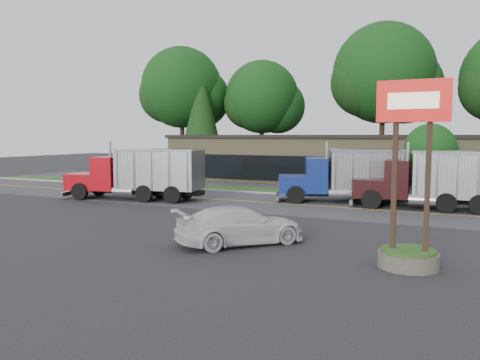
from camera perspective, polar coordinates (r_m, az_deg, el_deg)
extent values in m
plane|color=#323237|center=(22.10, -7.82, -5.64)|extent=(140.00, 140.00, 0.00)
cube|color=#4E4E53|center=(29.92, 1.69, -2.69)|extent=(60.00, 8.00, 0.02)
cube|color=gold|center=(29.92, 1.69, -2.69)|extent=(60.00, 0.12, 0.01)
cube|color=#9E9E99|center=(33.77, 4.57, -1.77)|extent=(60.00, 0.30, 0.12)
cube|color=#2A4D1A|center=(35.45, 5.61, -1.44)|extent=(60.00, 3.40, 0.03)
cube|color=#4E4E53|center=(40.16, 8.04, -0.66)|extent=(60.00, 7.00, 0.02)
cube|color=#918159|center=(45.27, 12.78, 2.48)|extent=(32.00, 12.00, 4.00)
cylinder|color=#6B6054|center=(16.17, 19.81, -9.13)|extent=(1.90, 1.90, 0.50)
cylinder|color=#2A4D1A|center=(16.10, 19.84, -8.10)|extent=(1.70, 1.70, 0.10)
cube|color=#332116|center=(15.81, 18.28, -0.75)|extent=(0.16, 0.16, 5.00)
cube|color=#332116|center=(15.72, 21.89, -0.90)|extent=(0.16, 0.16, 5.00)
cube|color=red|center=(15.71, 20.40, 9.02)|extent=(2.20, 0.35, 1.30)
cube|color=beige|center=(15.52, 20.34, 9.07)|extent=(1.50, 0.04, 0.50)
cube|color=beige|center=(15.90, 20.47, 8.97)|extent=(1.50, 0.04, 0.50)
cylinder|color=#382619|center=(59.44, -7.04, 3.96)|extent=(0.56, 0.56, 5.49)
sphere|color=#103E13|center=(59.72, -7.12, 11.12)|extent=(10.03, 10.03, 10.03)
sphere|color=#103E13|center=(59.70, -4.91, 9.93)|extent=(7.52, 7.52, 7.52)
sphere|color=black|center=(59.72, -8.90, 10.19)|extent=(6.90, 6.90, 6.90)
cylinder|color=#382619|center=(56.57, 2.66, 3.55)|extent=(0.56, 0.56, 4.75)
sphere|color=#103E13|center=(56.73, 2.69, 10.07)|extent=(8.69, 8.69, 8.69)
sphere|color=#103E13|center=(57.05, 4.64, 8.94)|extent=(6.51, 6.51, 6.51)
sphere|color=black|center=(56.47, 1.07, 9.27)|extent=(5.97, 5.97, 5.97)
cylinder|color=#382619|center=(52.73, 16.86, 3.77)|extent=(0.56, 0.56, 5.83)
sphere|color=#103E13|center=(53.12, 17.10, 12.34)|extent=(10.66, 10.66, 10.66)
sphere|color=#103E13|center=(54.03, 19.40, 10.73)|extent=(8.00, 8.00, 8.00)
sphere|color=black|center=(52.30, 15.06, 11.40)|extent=(7.33, 7.33, 7.33)
cylinder|color=#382619|center=(55.76, -4.65, 1.58)|extent=(0.44, 0.44, 1.00)
cone|color=black|center=(55.69, -4.70, 8.04)|extent=(5.42, 5.42, 11.09)
cylinder|color=#382619|center=(33.33, 22.01, -0.68)|extent=(0.56, 0.56, 1.81)
sphere|color=#103E13|center=(33.17, 22.16, 3.55)|extent=(3.31, 3.31, 3.31)
sphere|color=#103E13|center=(33.57, 23.24, 2.82)|extent=(2.49, 2.49, 2.49)
sphere|color=black|center=(32.91, 21.21, 3.02)|extent=(2.28, 2.28, 2.28)
cube|color=black|center=(31.63, -12.23, -1.33)|extent=(8.93, 2.58, 0.28)
cube|color=red|center=(33.52, -18.13, -0.16)|extent=(2.51, 2.65, 1.10)
cube|color=red|center=(32.55, -15.60, 0.81)|extent=(1.95, 2.64, 2.20)
cube|color=black|center=(32.87, -16.63, 1.53)|extent=(0.44, 2.08, 0.90)
cube|color=silver|center=(30.81, -9.73, 1.25)|extent=(5.68, 3.42, 2.50)
cube|color=silver|center=(30.75, -9.77, 3.66)|extent=(5.85, 3.59, 0.12)
cylinder|color=black|center=(34.43, -16.79, -0.90)|extent=(1.15, 0.54, 1.10)
cylinder|color=black|center=(32.52, -18.93, -1.32)|extent=(1.15, 0.54, 1.10)
cylinder|color=black|center=(31.83, -8.19, -1.22)|extent=(1.15, 0.54, 1.10)
cylinder|color=black|center=(29.75, -9.94, -1.71)|extent=(1.15, 0.54, 1.10)
cube|color=black|center=(30.58, 12.59, -1.57)|extent=(7.42, 3.50, 0.28)
cube|color=navy|center=(30.29, 6.46, -0.49)|extent=(2.48, 2.78, 1.10)
cube|color=navy|center=(30.30, 9.26, 0.62)|extent=(2.05, 2.70, 2.20)
cube|color=black|center=(30.24, 8.19, 1.38)|extent=(0.77, 2.00, 0.90)
cube|color=silver|center=(30.63, 15.08, 1.11)|extent=(5.08, 3.88, 2.50)
cube|color=silver|center=(30.56, 15.14, 3.54)|extent=(5.27, 4.07, 0.12)
cylinder|color=black|center=(31.50, 6.72, -1.27)|extent=(1.15, 0.70, 1.10)
cylinder|color=black|center=(29.22, 6.80, -1.80)|extent=(1.15, 0.70, 1.10)
cylinder|color=black|center=(31.95, 15.26, -1.33)|extent=(1.15, 0.70, 1.10)
cylinder|color=black|center=(29.70, 16.00, -1.85)|extent=(1.15, 0.70, 1.10)
cube|color=black|center=(28.97, 22.13, -2.22)|extent=(7.61, 1.50, 0.28)
cube|color=black|center=(29.06, 15.68, -0.91)|extent=(1.95, 2.41, 1.10)
cube|color=black|center=(28.88, 18.63, 0.17)|extent=(1.47, 2.48, 2.20)
cube|color=black|center=(28.89, 17.51, 1.00)|extent=(0.20, 2.10, 0.90)
cube|color=silver|center=(28.86, 24.84, 0.54)|extent=(4.67, 2.79, 2.50)
cube|color=silver|center=(28.79, 24.94, 3.12)|extent=(4.83, 2.95, 0.12)
cylinder|color=black|center=(30.24, 16.20, -1.73)|extent=(1.12, 0.42, 1.10)
cylinder|color=black|center=(27.97, 15.74, -2.28)|extent=(1.12, 0.42, 1.10)
cylinder|color=black|center=(30.17, 25.24, -2.05)|extent=(1.12, 0.42, 1.10)
cylinder|color=black|center=(27.89, 25.52, -2.63)|extent=(1.12, 0.42, 1.10)
imported|color=silver|center=(18.34, 0.02, -5.53)|extent=(4.93, 5.20, 1.48)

